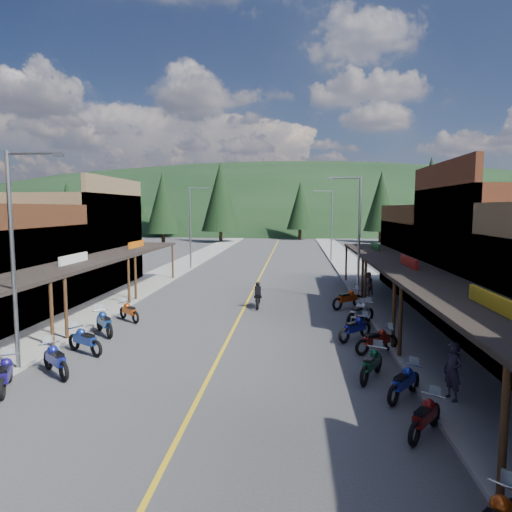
% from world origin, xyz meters
% --- Properties ---
extents(ground, '(220.00, 220.00, 0.00)m').
position_xyz_m(ground, '(0.00, 0.00, 0.00)').
color(ground, '#38383A').
rests_on(ground, ground).
extents(centerline, '(0.15, 90.00, 0.01)m').
position_xyz_m(centerline, '(0.00, 20.00, 0.01)').
color(centerline, gold).
rests_on(centerline, ground).
extents(sidewalk_west, '(3.40, 94.00, 0.15)m').
position_xyz_m(sidewalk_west, '(-8.70, 20.00, 0.07)').
color(sidewalk_west, gray).
rests_on(sidewalk_west, ground).
extents(sidewalk_east, '(3.40, 94.00, 0.15)m').
position_xyz_m(sidewalk_east, '(8.70, 20.00, 0.07)').
color(sidewalk_east, gray).
rests_on(sidewalk_east, ground).
extents(shop_west_3, '(10.90, 10.20, 8.20)m').
position_xyz_m(shop_west_3, '(-13.78, 11.30, 3.52)').
color(shop_west_3, brown).
rests_on(shop_west_3, ground).
extents(shop_east_3, '(10.90, 10.20, 6.20)m').
position_xyz_m(shop_east_3, '(13.75, 11.30, 2.53)').
color(shop_east_3, '#4C2D16').
rests_on(shop_east_3, ground).
extents(streetlight_0, '(2.16, 0.18, 8.00)m').
position_xyz_m(streetlight_0, '(-6.95, -6.00, 4.46)').
color(streetlight_0, gray).
rests_on(streetlight_0, ground).
extents(streetlight_1, '(2.16, 0.18, 8.00)m').
position_xyz_m(streetlight_1, '(-6.95, 22.00, 4.46)').
color(streetlight_1, gray).
rests_on(streetlight_1, ground).
extents(streetlight_2, '(2.16, 0.18, 8.00)m').
position_xyz_m(streetlight_2, '(6.95, 8.00, 4.46)').
color(streetlight_2, gray).
rests_on(streetlight_2, ground).
extents(streetlight_3, '(2.16, 0.18, 8.00)m').
position_xyz_m(streetlight_3, '(6.95, 30.00, 4.46)').
color(streetlight_3, gray).
rests_on(streetlight_3, ground).
extents(ridge_hill, '(310.00, 140.00, 60.00)m').
position_xyz_m(ridge_hill, '(0.00, 135.00, 0.00)').
color(ridge_hill, black).
rests_on(ridge_hill, ground).
extents(pine_0, '(5.04, 5.04, 11.00)m').
position_xyz_m(pine_0, '(-40.00, 62.00, 6.48)').
color(pine_0, black).
rests_on(pine_0, ground).
extents(pine_1, '(5.88, 5.88, 12.50)m').
position_xyz_m(pine_1, '(-24.00, 70.00, 7.24)').
color(pine_1, black).
rests_on(pine_1, ground).
extents(pine_2, '(6.72, 6.72, 14.00)m').
position_xyz_m(pine_2, '(-10.00, 58.00, 7.99)').
color(pine_2, black).
rests_on(pine_2, ground).
extents(pine_3, '(5.04, 5.04, 11.00)m').
position_xyz_m(pine_3, '(4.00, 66.00, 6.48)').
color(pine_3, black).
rests_on(pine_3, ground).
extents(pine_4, '(5.88, 5.88, 12.50)m').
position_xyz_m(pine_4, '(18.00, 60.00, 7.24)').
color(pine_4, black).
rests_on(pine_4, ground).
extents(pine_5, '(6.72, 6.72, 14.00)m').
position_xyz_m(pine_5, '(34.00, 72.00, 7.99)').
color(pine_5, black).
rests_on(pine_5, ground).
extents(pine_7, '(5.88, 5.88, 12.50)m').
position_xyz_m(pine_7, '(-32.00, 76.00, 7.24)').
color(pine_7, black).
rests_on(pine_7, ground).
extents(pine_8, '(4.48, 4.48, 10.00)m').
position_xyz_m(pine_8, '(-22.00, 40.00, 5.98)').
color(pine_8, black).
rests_on(pine_8, ground).
extents(pine_9, '(4.93, 4.93, 10.80)m').
position_xyz_m(pine_9, '(24.00, 45.00, 6.38)').
color(pine_9, black).
rests_on(pine_9, ground).
extents(pine_10, '(5.38, 5.38, 11.60)m').
position_xyz_m(pine_10, '(-18.00, 50.00, 6.78)').
color(pine_10, black).
rests_on(pine_10, ground).
extents(pine_11, '(5.82, 5.82, 12.40)m').
position_xyz_m(pine_11, '(20.00, 38.00, 7.19)').
color(pine_11, black).
rests_on(pine_11, ground).
extents(bike_west_4, '(1.61, 2.29, 1.25)m').
position_xyz_m(bike_west_4, '(-6.43, -7.75, 0.62)').
color(bike_west_4, navy).
rests_on(bike_west_4, ground).
extents(bike_west_5, '(2.15, 2.07, 1.28)m').
position_xyz_m(bike_west_5, '(-5.51, -6.27, 0.64)').
color(bike_west_5, navy).
rests_on(bike_west_5, ground).
extents(bike_west_6, '(2.24, 1.75, 1.24)m').
position_xyz_m(bike_west_6, '(-5.59, -3.82, 0.62)').
color(bike_west_6, navy).
rests_on(bike_west_6, ground).
extents(bike_west_7, '(2.02, 2.24, 1.30)m').
position_xyz_m(bike_west_7, '(-5.97, -1.00, 0.65)').
color(bike_west_7, navy).
rests_on(bike_west_7, ground).
extents(bike_west_8, '(1.91, 1.85, 1.14)m').
position_xyz_m(bike_west_8, '(-5.75, 1.67, 0.57)').
color(bike_west_8, '#AB3F0C').
rests_on(bike_west_8, ground).
extents(bike_east_3, '(1.70, 1.99, 1.13)m').
position_xyz_m(bike_east_3, '(6.47, -9.64, 0.57)').
color(bike_east_3, maroon).
rests_on(bike_east_3, ground).
extents(bike_east_4, '(1.79, 2.03, 1.17)m').
position_xyz_m(bike_east_4, '(6.48, -7.29, 0.58)').
color(bike_east_4, navy).
rests_on(bike_east_4, ground).
extents(bike_east_5, '(1.59, 2.21, 1.21)m').
position_xyz_m(bike_east_5, '(5.73, -5.67, 0.61)').
color(bike_east_5, '#0B3B20').
rests_on(bike_east_5, ground).
extents(bike_east_6, '(2.16, 1.63, 1.19)m').
position_xyz_m(bike_east_6, '(6.44, -2.73, 0.60)').
color(bike_east_6, maroon).
rests_on(bike_east_6, ground).
extents(bike_east_7, '(2.04, 2.04, 1.24)m').
position_xyz_m(bike_east_7, '(5.78, -0.92, 0.62)').
color(bike_east_7, navy).
rests_on(bike_east_7, ground).
extents(bike_east_8, '(2.09, 2.25, 1.32)m').
position_xyz_m(bike_east_8, '(6.42, 1.94, 0.66)').
color(bike_east_8, '#A8A7AD').
rests_on(bike_east_8, ground).
extents(bike_east_9, '(1.64, 2.09, 1.16)m').
position_xyz_m(bike_east_9, '(6.31, 2.41, 0.58)').
color(bike_east_9, '#949398').
rests_on(bike_east_9, ground).
extents(bike_east_10, '(2.31, 2.06, 1.33)m').
position_xyz_m(bike_east_10, '(6.19, 5.67, 0.67)').
color(bike_east_10, '#B33C0C').
rests_on(bike_east_10, ground).
extents(rider_on_bike, '(0.79, 2.14, 1.61)m').
position_xyz_m(rider_on_bike, '(0.82, 5.63, 0.65)').
color(rider_on_bike, black).
rests_on(rider_on_bike, ground).
extents(pedestrian_east_a, '(0.66, 0.78, 1.81)m').
position_xyz_m(pedestrian_east_a, '(7.84, -7.58, 1.06)').
color(pedestrian_east_a, '#282233').
rests_on(pedestrian_east_a, sidewalk_east).
extents(pedestrian_east_b, '(0.88, 0.84, 1.59)m').
position_xyz_m(pedestrian_east_b, '(7.95, 9.27, 0.94)').
color(pedestrian_east_b, brown).
rests_on(pedestrian_east_b, sidewalk_east).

